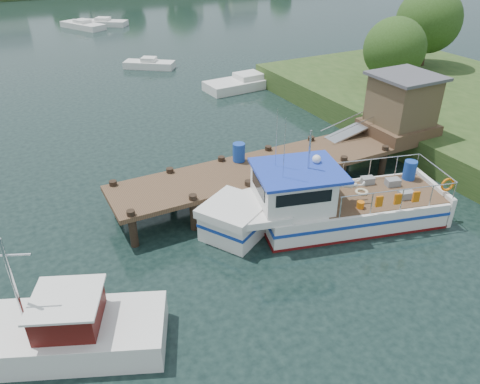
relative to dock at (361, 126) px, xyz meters
name	(u,v)px	position (x,y,z in m)	size (l,w,h in m)	color
ground_plane	(244,197)	(-6.51, -0.01, -2.24)	(160.00, 160.00, 0.00)	black
dock	(361,126)	(0.00, 0.00, 0.00)	(16.60, 3.00, 4.78)	#4F3825
lobster_boat	(321,205)	(-4.77, -3.41, -1.32)	(10.46, 5.17, 5.06)	silver
work_boat	(44,333)	(-15.77, -5.05, -1.61)	(7.36, 4.62, 3.97)	silver
moored_far	(103,23)	(-2.35, 44.25, -1.88)	(5.77, 4.92, 0.97)	silver
moored_b	(149,64)	(-3.45, 23.06, -1.89)	(4.30, 3.66, 0.94)	silver
moored_c	(248,82)	(1.56, 14.43, -1.84)	(6.93, 2.75, 1.07)	silver
moored_d	(83,25)	(-4.91, 43.64, -1.86)	(4.52, 6.28, 1.02)	silver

